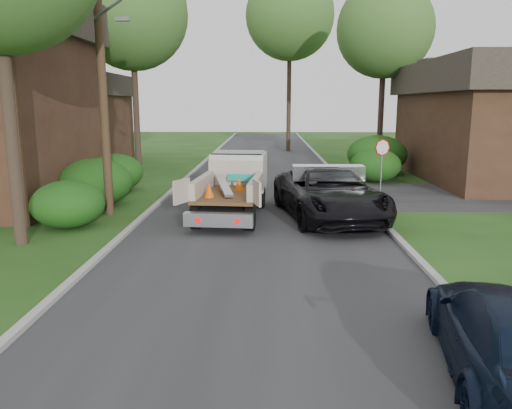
{
  "coord_description": "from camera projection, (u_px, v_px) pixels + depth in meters",
  "views": [
    {
      "loc": [
        0.26,
        -12.66,
        3.93
      ],
      "look_at": [
        -0.06,
        0.91,
        1.2
      ],
      "focal_mm": 35.0,
      "sensor_mm": 36.0,
      "label": 1
    }
  ],
  "objects": [
    {
      "name": "hedge_left_c",
      "position": [
        115.0,
        172.0,
        22.98
      ],
      "size": [
        2.6,
        2.6,
        1.7
      ],
      "primitive_type": "ellipsoid",
      "color": "#143A0D",
      "rests_on": "ground"
    },
    {
      "name": "hedge_left_a",
      "position": [
        68.0,
        204.0,
        16.12
      ],
      "size": [
        2.34,
        2.34,
        1.53
      ],
      "primitive_type": "ellipsoid",
      "color": "#143A0D",
      "rests_on": "ground"
    },
    {
      "name": "tree_left_far",
      "position": [
        132.0,
        13.0,
        28.25
      ],
      "size": [
        6.4,
        6.4,
        12.2
      ],
      "color": "#2D2119",
      "rests_on": "ground"
    },
    {
      "name": "stop_sign",
      "position": [
        382.0,
        155.0,
        21.53
      ],
      "size": [
        0.71,
        0.32,
        2.48
      ],
      "color": "slate",
      "rests_on": "ground"
    },
    {
      "name": "house_left_far",
      "position": [
        69.0,
        117.0,
        34.46
      ],
      "size": [
        7.56,
        7.56,
        6.0
      ],
      "color": "#3B2118",
      "rests_on": "ground"
    },
    {
      "name": "curb_left",
      "position": [
        174.0,
        189.0,
        23.07
      ],
      "size": [
        0.2,
        90.0,
        0.12
      ],
      "primitive_type": "cube",
      "color": "#9E9E99",
      "rests_on": "ground"
    },
    {
      "name": "tree_right_far",
      "position": [
        385.0,
        30.0,
        30.94
      ],
      "size": [
        6.0,
        6.0,
        11.5
      ],
      "color": "#2D2119",
      "rests_on": "ground"
    },
    {
      "name": "utility_pole",
      "position": [
        102.0,
        68.0,
        17.17
      ],
      "size": [
        2.42,
        1.25,
        10.0
      ],
      "color": "#382619",
      "rests_on": "ground"
    },
    {
      "name": "black_pickup",
      "position": [
        329.0,
        193.0,
        17.37
      ],
      "size": [
        3.97,
        6.79,
        1.77
      ],
      "primitive_type": "imported",
      "rotation": [
        0.0,
        0.0,
        0.17
      ],
      "color": "black",
      "rests_on": "ground"
    },
    {
      "name": "curb_right",
      "position": [
        351.0,
        190.0,
        22.88
      ],
      "size": [
        0.2,
        90.0,
        0.12
      ],
      "primitive_type": "cube",
      "color": "#9E9E99",
      "rests_on": "ground"
    },
    {
      "name": "flatbed_truck",
      "position": [
        235.0,
        181.0,
        18.35
      ],
      "size": [
        2.79,
        5.81,
        2.14
      ],
      "rotation": [
        0.0,
        0.0,
        -0.08
      ],
      "color": "black",
      "rests_on": "ground"
    },
    {
      "name": "hedge_right_b",
      "position": [
        377.0,
        155.0,
        28.5
      ],
      "size": [
        3.38,
        3.38,
        2.21
      ],
      "primitive_type": "ellipsoid",
      "color": "#143A0D",
      "rests_on": "ground"
    },
    {
      "name": "hedge_right_a",
      "position": [
        375.0,
        165.0,
        25.62
      ],
      "size": [
        2.6,
        2.6,
        1.7
      ],
      "primitive_type": "ellipsoid",
      "color": "#143A0D",
      "rests_on": "ground"
    },
    {
      "name": "house_right",
      "position": [
        512.0,
        119.0,
        25.98
      ],
      "size": [
        9.72,
        12.96,
        6.2
      ],
      "rotation": [
        0.0,
        0.0,
        1.57
      ],
      "color": "#3B2118",
      "rests_on": "ground"
    },
    {
      "name": "road",
      "position": [
        262.0,
        191.0,
        22.99
      ],
      "size": [
        8.0,
        90.0,
        0.02
      ],
      "primitive_type": "cube",
      "color": "#28282B",
      "rests_on": "ground"
    },
    {
      "name": "tree_center_far",
      "position": [
        290.0,
        16.0,
        40.37
      ],
      "size": [
        7.2,
        7.2,
        14.6
      ],
      "color": "#2D2119",
      "rests_on": "ground"
    },
    {
      "name": "hedge_left_b",
      "position": [
        95.0,
        182.0,
        19.52
      ],
      "size": [
        2.86,
        2.86,
        1.87
      ],
      "primitive_type": "ellipsoid",
      "color": "#143A0D",
      "rests_on": "ground"
    },
    {
      "name": "ground",
      "position": [
        257.0,
        256.0,
        13.19
      ],
      "size": [
        120.0,
        120.0,
        0.0
      ],
      "primitive_type": "plane",
      "color": "#1E4213",
      "rests_on": "ground"
    }
  ]
}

